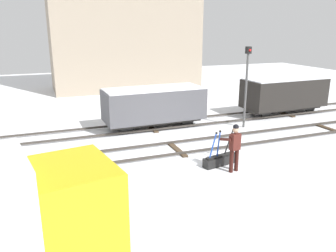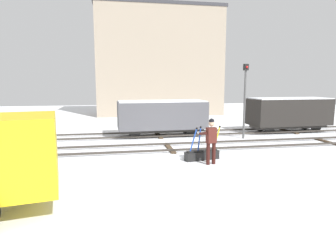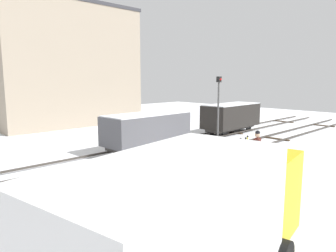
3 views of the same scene
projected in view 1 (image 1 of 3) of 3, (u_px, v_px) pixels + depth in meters
name	position (u px, v px, depth m)	size (l,w,h in m)	color
ground_plane	(177.00, 150.00, 15.09)	(60.00, 60.00, 0.00)	white
track_main_line	(177.00, 148.00, 15.06)	(44.00, 1.94, 0.18)	#38332D
track_siding_near	(151.00, 126.00, 18.37)	(44.00, 1.94, 0.18)	#38332D
switch_lever_frame	(221.00, 159.00, 13.42)	(1.66, 0.66, 1.45)	black
rail_worker	(234.00, 145.00, 12.59)	(0.64, 0.74, 1.86)	#351511
signal_post	(247.00, 80.00, 17.82)	(0.24, 0.32, 4.30)	#4C4C4C
apartment_building	(124.00, 25.00, 29.21)	(12.70, 5.38, 10.77)	gray
freight_car_mid_siding	(284.00, 93.00, 21.03)	(5.30, 2.23, 2.26)	#2D2B28
freight_car_near_switch	(154.00, 105.00, 18.11)	(5.36, 2.25, 2.17)	#2D2B28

